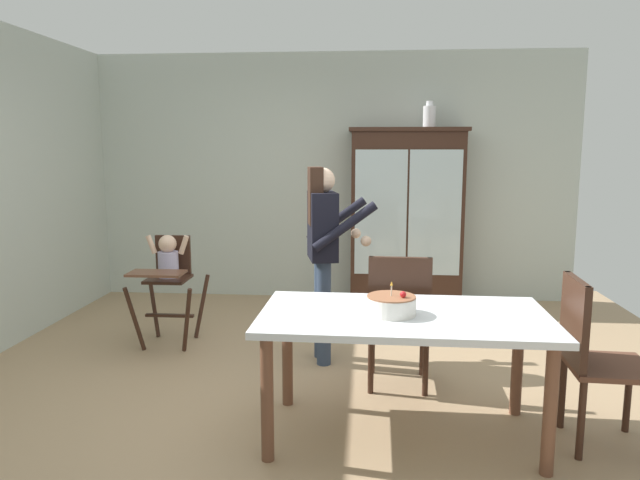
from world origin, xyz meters
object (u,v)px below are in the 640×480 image
at_px(dining_table, 404,329).
at_px(birthday_cake, 391,305).
at_px(ceramic_vase, 429,116).
at_px(high_chair_with_toddler, 168,269).
at_px(dining_chair_far_side, 399,312).
at_px(adult_person, 323,240).
at_px(china_cabinet, 406,217).
at_px(dining_chair_right_end, 591,350).

bearing_deg(dining_table, birthday_cake, -157.26).
distance_m(ceramic_vase, birthday_cake, 3.28).
bearing_deg(ceramic_vase, high_chair_with_toddler, -146.89).
height_order(ceramic_vase, dining_table, ceramic_vase).
xyz_separation_m(high_chair_with_toddler, dining_chair_far_side, (1.91, -0.81, -0.10)).
height_order(high_chair_with_toddler, birthday_cake, high_chair_with_toddler).
relative_size(high_chair_with_toddler, dining_table, 0.57).
bearing_deg(adult_person, china_cabinet, -34.64).
bearing_deg(dining_table, adult_person, 114.96).
height_order(ceramic_vase, birthday_cake, ceramic_vase).
bearing_deg(birthday_cake, dining_table, 22.74).
relative_size(birthday_cake, dining_chair_right_end, 0.29).
distance_m(china_cabinet, dining_chair_far_side, 2.35).
bearing_deg(adult_person, dining_chair_far_side, -145.17).
bearing_deg(dining_table, high_chair_with_toddler, 142.17).
bearing_deg(adult_person, birthday_cake, -170.57).
distance_m(dining_chair_far_side, dining_chair_right_end, 1.23).
height_order(adult_person, birthday_cake, adult_person).
bearing_deg(adult_person, ceramic_vase, -40.19).
relative_size(china_cabinet, dining_chair_far_side, 1.96).
relative_size(dining_table, dining_chair_far_side, 1.72).
height_order(adult_person, dining_chair_right_end, adult_person).
relative_size(high_chair_with_toddler, birthday_cake, 3.39).
distance_m(china_cabinet, ceramic_vase, 1.08).
height_order(china_cabinet, dining_table, china_cabinet).
xyz_separation_m(adult_person, dining_chair_right_end, (1.59, -1.20, -0.41)).
distance_m(dining_table, dining_chair_far_side, 0.67).
bearing_deg(dining_chair_far_side, ceramic_vase, -97.91).
height_order(china_cabinet, ceramic_vase, ceramic_vase).
bearing_deg(dining_table, china_cabinet, 86.26).
relative_size(china_cabinet, adult_person, 1.23).
height_order(china_cabinet, birthday_cake, china_cabinet).
distance_m(high_chair_with_toddler, dining_table, 2.40).
distance_m(dining_table, dining_chair_right_end, 1.04).
bearing_deg(birthday_cake, ceramic_vase, 80.88).
bearing_deg(high_chair_with_toddler, china_cabinet, 35.31).
bearing_deg(high_chair_with_toddler, dining_chair_right_end, -27.19).
bearing_deg(birthday_cake, china_cabinet, 84.89).
bearing_deg(birthday_cake, dining_chair_right_end, 0.96).
distance_m(adult_person, dining_chair_far_side, 0.87).
height_order(high_chair_with_toddler, dining_chair_far_side, dining_chair_far_side).
bearing_deg(ceramic_vase, dining_table, -97.82).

